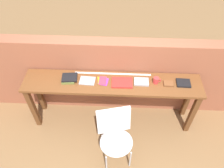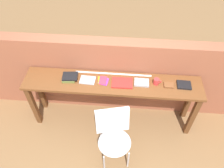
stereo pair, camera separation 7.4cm
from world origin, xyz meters
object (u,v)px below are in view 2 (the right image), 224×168
Objects in this scene: mug at (156,81)px; book_repair_rightmost at (184,85)px; leather_journal_brown at (169,85)px; book_stack_leftmost at (69,77)px; magazine_cycling at (88,80)px; book_open_centre at (122,83)px; pamphlet_pile_colourful at (103,80)px; chair_white_moulded at (114,135)px.

book_repair_rightmost is at bearing -0.68° from mug.
mug is 0.18m from leather_journal_brown.
magazine_cycling is (0.26, -0.01, -0.02)m from book_stack_leftmost.
book_open_centre and leather_journal_brown have the same top height.
book_open_centre is at bearing -5.86° from pamphlet_pile_colourful.
chair_white_moulded is 3.10× the size of book_open_centre.
pamphlet_pile_colourful is at bearing 5.84° from magazine_cycling.
book_open_centre is 1.53× the size of book_repair_rightmost.
mug is (1.21, 0.01, 0.01)m from book_stack_leftmost.
leather_journal_brown is at bearing -172.92° from book_repair_rightmost.
book_stack_leftmost is 1.05× the size of magazine_cycling.
book_open_centre reaches higher than magazine_cycling.
book_open_centre reaches higher than chair_white_moulded.
mug reaches higher than leather_journal_brown.
book_open_centre is (0.48, -0.02, 0.01)m from magazine_cycling.
mug is at bearing 0.41° from pamphlet_pile_colourful.
chair_white_moulded is 4.90× the size of pamphlet_pile_colourful.
chair_white_moulded is 1.17m from book_repair_rightmost.
pamphlet_pile_colourful is 0.97× the size of book_repair_rightmost.
book_stack_leftmost is at bearing 136.82° from chair_white_moulded.
chair_white_moulded is 0.76m from pamphlet_pile_colourful.
mug is 0.38m from book_repair_rightmost.
leather_journal_brown reaches higher than chair_white_moulded.
magazine_cycling is 1.13× the size of book_repair_rightmost.
magazine_cycling is 0.48m from book_open_centre.
leather_journal_brown reaches higher than magazine_cycling.
mug reaches higher than book_stack_leftmost.
book_repair_rightmost reaches higher than pamphlet_pile_colourful.
book_open_centre is at bearing -2.05° from book_stack_leftmost.
leather_journal_brown is (1.38, -0.02, -0.02)m from book_stack_leftmost.
book_stack_leftmost reaches higher than book_open_centre.
book_repair_rightmost is at bearing 6.02° from leather_journal_brown.
book_open_centre is at bearing 1.14° from magazine_cycling.
mug reaches higher than book_open_centre.
mug is (0.95, 0.01, 0.04)m from magazine_cycling.
book_stack_leftmost is (-0.67, 0.63, 0.38)m from chair_white_moulded.
magazine_cycling is at bearing -179.11° from mug.
pamphlet_pile_colourful is at bearing 172.83° from book_open_centre.
magazine_cycling is at bearing -177.46° from pamphlet_pile_colourful.
magazine_cycling is 0.74× the size of book_open_centre.
mug is 0.85× the size of leather_journal_brown.
pamphlet_pile_colourful is 1.65× the size of mug.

